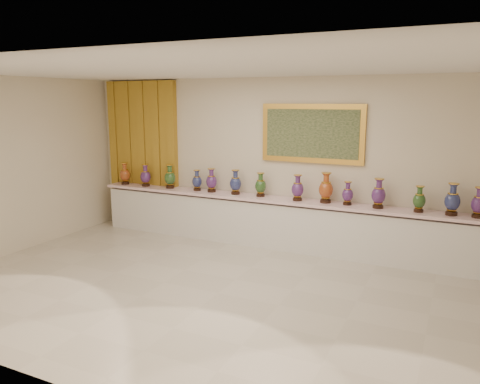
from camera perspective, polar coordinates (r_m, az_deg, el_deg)
The scene contains 18 objects.
ground at distance 6.57m, azimuth -2.70°, elevation -12.22°, with size 8.00×8.00×0.00m, color beige.
room at distance 9.46m, azimuth -8.97°, elevation 4.85°, with size 8.00×8.00×8.00m.
counter at distance 8.38m, azimuth 4.64°, elevation -3.87°, with size 7.28×0.48×0.90m.
vase_0 at distance 9.88m, azimuth -13.85°, elevation 2.08°, with size 0.27×0.27×0.45m.
vase_1 at distance 9.56m, azimuth -11.44°, elevation 1.87°, with size 0.22×0.22×0.44m.
vase_2 at distance 9.26m, azimuth -8.54°, elevation 1.74°, with size 0.23×0.23×0.46m.
vase_3 at distance 8.95m, azimuth -5.26°, elevation 1.30°, with size 0.19×0.19×0.40m.
vase_4 at distance 8.81m, azimuth -3.49°, elevation 1.30°, with size 0.27×0.27×0.45m.
vase_5 at distance 8.56m, azimuth -0.55°, elevation 1.06°, with size 0.26×0.26×0.45m.
vase_6 at distance 8.38m, azimuth 2.53°, elevation 0.76°, with size 0.22×0.22×0.43m.
vase_7 at distance 8.08m, azimuth 7.04°, elevation 0.36°, with size 0.23×0.23×0.45m.
vase_8 at distance 7.98m, azimuth 10.43°, elevation 0.34°, with size 0.29×0.29×0.52m.
vase_9 at distance 7.90m, azimuth 12.99°, elevation -0.29°, with size 0.22×0.22×0.39m.
vase_10 at distance 7.78m, azimuth 16.54°, elevation -0.33°, with size 0.24×0.24×0.48m.
vase_11 at distance 7.72m, azimuth 21.01°, elevation -0.95°, with size 0.25×0.25×0.41m.
vase_12 at distance 7.69m, azimuth 24.47°, elevation -1.00°, with size 0.30×0.30×0.49m.
vase_13 at distance 7.70m, azimuth 27.09°, elevation -1.31°, with size 0.23×0.23×0.46m.
label_card at distance 8.48m, azimuth -0.91°, elevation -0.43°, with size 0.10×0.06×0.00m, color white.
Camera 1 is at (2.87, -5.30, 2.61)m, focal length 35.00 mm.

